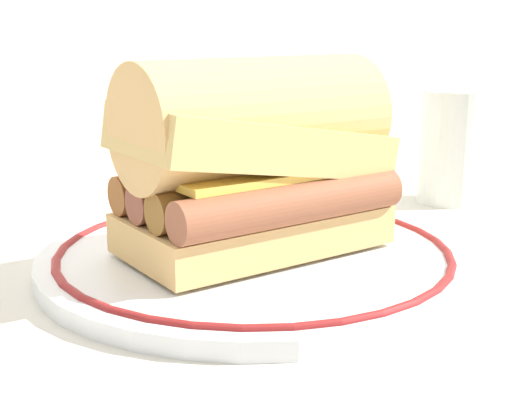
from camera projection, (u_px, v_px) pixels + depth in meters
ground_plane at (244, 269)px, 0.50m from camera, size 1.50×1.50×0.00m
plate at (256, 258)px, 0.50m from camera, size 0.29×0.29×0.01m
sausage_sandwich at (256, 157)px, 0.48m from camera, size 0.18×0.12×0.13m
drinking_glass at (451, 155)px, 0.67m from camera, size 0.06×0.06×0.10m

